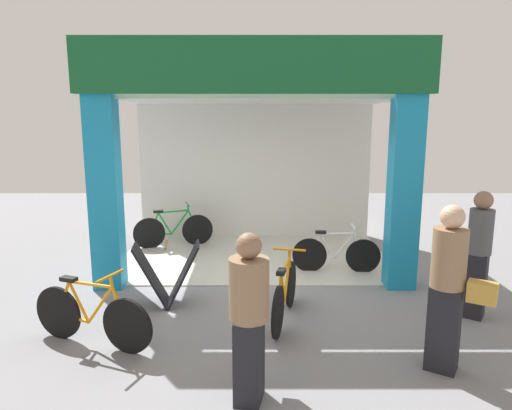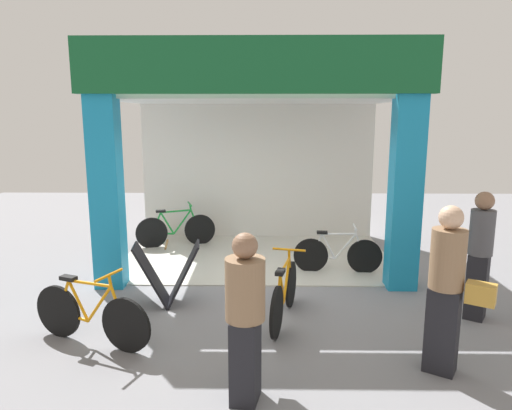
{
  "view_description": "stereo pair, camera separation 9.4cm",
  "coord_description": "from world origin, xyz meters",
  "px_view_note": "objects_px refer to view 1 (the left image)",
  "views": [
    {
      "loc": [
        0.02,
        -6.9,
        2.62
      ],
      "look_at": [
        0.0,
        0.77,
        1.15
      ],
      "focal_mm": 32.62,
      "sensor_mm": 36.0,
      "label": 1
    },
    {
      "loc": [
        0.12,
        -6.89,
        2.62
      ],
      "look_at": [
        0.0,
        0.77,
        1.15
      ],
      "focal_mm": 32.62,
      "sensor_mm": 36.0,
      "label": 2
    }
  ],
  "objects_px": {
    "bicycle_inside_1": "(337,254)",
    "sandwich_board_sign": "(169,274)",
    "bicycle_parked_1": "(286,294)",
    "pedestrian_2": "(251,315)",
    "pedestrian_1": "(450,287)",
    "bicycle_parked_0": "(93,316)",
    "bicycle_inside_0": "(175,230)",
    "pedestrian_0": "(480,254)"
  },
  "relations": [
    {
      "from": "bicycle_inside_1",
      "to": "bicycle_parked_1",
      "type": "height_order",
      "value": "bicycle_parked_1"
    },
    {
      "from": "pedestrian_2",
      "to": "bicycle_inside_1",
      "type": "bearing_deg",
      "value": 68.59
    },
    {
      "from": "bicycle_inside_0",
      "to": "pedestrian_2",
      "type": "height_order",
      "value": "pedestrian_2"
    },
    {
      "from": "bicycle_inside_0",
      "to": "bicycle_parked_1",
      "type": "height_order",
      "value": "bicycle_parked_1"
    },
    {
      "from": "bicycle_parked_1",
      "to": "pedestrian_2",
      "type": "bearing_deg",
      "value": -104.23
    },
    {
      "from": "bicycle_parked_0",
      "to": "bicycle_inside_1",
      "type": "bearing_deg",
      "value": 38.21
    },
    {
      "from": "pedestrian_2",
      "to": "bicycle_parked_1",
      "type": "bearing_deg",
      "value": 75.77
    },
    {
      "from": "bicycle_inside_1",
      "to": "pedestrian_2",
      "type": "bearing_deg",
      "value": -111.41
    },
    {
      "from": "pedestrian_2",
      "to": "pedestrian_0",
      "type": "bearing_deg",
      "value": 31.83
    },
    {
      "from": "bicycle_inside_0",
      "to": "pedestrian_1",
      "type": "height_order",
      "value": "pedestrian_1"
    },
    {
      "from": "bicycle_parked_0",
      "to": "bicycle_parked_1",
      "type": "bearing_deg",
      "value": 16.26
    },
    {
      "from": "bicycle_inside_0",
      "to": "pedestrian_0",
      "type": "bearing_deg",
      "value": -36.23
    },
    {
      "from": "bicycle_parked_1",
      "to": "pedestrian_0",
      "type": "bearing_deg",
      "value": 2.76
    },
    {
      "from": "bicycle_inside_0",
      "to": "pedestrian_2",
      "type": "xyz_separation_m",
      "value": [
        1.62,
        -5.18,
        0.48
      ]
    },
    {
      "from": "bicycle_parked_0",
      "to": "pedestrian_1",
      "type": "relative_size",
      "value": 0.87
    },
    {
      "from": "pedestrian_0",
      "to": "pedestrian_1",
      "type": "height_order",
      "value": "pedestrian_1"
    },
    {
      "from": "sandwich_board_sign",
      "to": "pedestrian_0",
      "type": "height_order",
      "value": "pedestrian_0"
    },
    {
      "from": "pedestrian_1",
      "to": "sandwich_board_sign",
      "type": "bearing_deg",
      "value": 151.87
    },
    {
      "from": "bicycle_parked_0",
      "to": "sandwich_board_sign",
      "type": "bearing_deg",
      "value": 60.6
    },
    {
      "from": "bicycle_inside_0",
      "to": "bicycle_inside_1",
      "type": "height_order",
      "value": "bicycle_inside_0"
    },
    {
      "from": "sandwich_board_sign",
      "to": "pedestrian_1",
      "type": "bearing_deg",
      "value": -28.13
    },
    {
      "from": "bicycle_parked_1",
      "to": "sandwich_board_sign",
      "type": "relative_size",
      "value": 1.65
    },
    {
      "from": "bicycle_parked_1",
      "to": "pedestrian_2",
      "type": "height_order",
      "value": "pedestrian_2"
    },
    {
      "from": "bicycle_inside_0",
      "to": "pedestrian_1",
      "type": "xyz_separation_m",
      "value": [
        3.63,
        -4.67,
        0.57
      ]
    },
    {
      "from": "bicycle_parked_0",
      "to": "pedestrian_2",
      "type": "distance_m",
      "value": 2.17
    },
    {
      "from": "bicycle_inside_1",
      "to": "pedestrian_2",
      "type": "xyz_separation_m",
      "value": [
        -1.42,
        -3.61,
        0.51
      ]
    },
    {
      "from": "bicycle_inside_0",
      "to": "bicycle_inside_1",
      "type": "relative_size",
      "value": 1.04
    },
    {
      "from": "bicycle_inside_0",
      "to": "pedestrian_2",
      "type": "distance_m",
      "value": 5.44
    },
    {
      "from": "bicycle_inside_0",
      "to": "sandwich_board_sign",
      "type": "bearing_deg",
      "value": -81.62
    },
    {
      "from": "sandwich_board_sign",
      "to": "pedestrian_2",
      "type": "xyz_separation_m",
      "value": [
        1.18,
        -2.22,
        0.39
      ]
    },
    {
      "from": "bicycle_inside_0",
      "to": "bicycle_parked_1",
      "type": "bearing_deg",
      "value": -59.41
    },
    {
      "from": "bicycle_parked_0",
      "to": "sandwich_board_sign",
      "type": "height_order",
      "value": "bicycle_parked_0"
    },
    {
      "from": "pedestrian_1",
      "to": "bicycle_parked_0",
      "type": "bearing_deg",
      "value": 172.07
    },
    {
      "from": "bicycle_inside_1",
      "to": "bicycle_parked_1",
      "type": "bearing_deg",
      "value": -117.33
    },
    {
      "from": "bicycle_inside_1",
      "to": "sandwich_board_sign",
      "type": "height_order",
      "value": "sandwich_board_sign"
    },
    {
      "from": "pedestrian_1",
      "to": "pedestrian_2",
      "type": "bearing_deg",
      "value": -165.84
    },
    {
      "from": "bicycle_inside_1",
      "to": "sandwich_board_sign",
      "type": "xyz_separation_m",
      "value": [
        -2.6,
        -1.39,
        0.12
      ]
    },
    {
      "from": "bicycle_parked_1",
      "to": "pedestrian_2",
      "type": "distance_m",
      "value": 1.83
    },
    {
      "from": "bicycle_parked_1",
      "to": "pedestrian_1",
      "type": "height_order",
      "value": "pedestrian_1"
    },
    {
      "from": "bicycle_parked_0",
      "to": "pedestrian_0",
      "type": "xyz_separation_m",
      "value": [
        4.79,
        0.78,
        0.51
      ]
    },
    {
      "from": "pedestrian_1",
      "to": "pedestrian_2",
      "type": "xyz_separation_m",
      "value": [
        -2.02,
        -0.51,
        -0.08
      ]
    },
    {
      "from": "bicycle_inside_1",
      "to": "sandwich_board_sign",
      "type": "bearing_deg",
      "value": -151.82
    }
  ]
}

